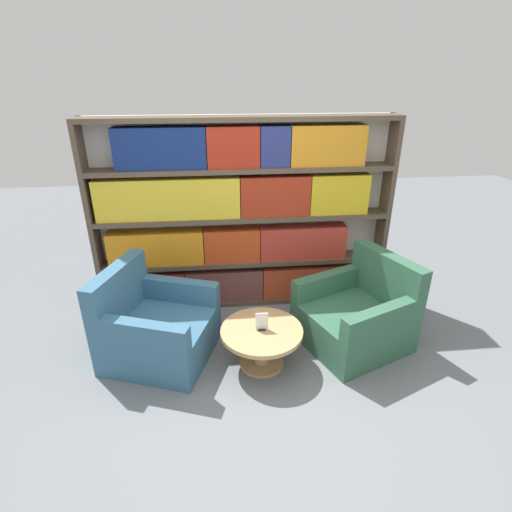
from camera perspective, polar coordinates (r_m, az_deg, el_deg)
name	(u,v)px	position (r m, az deg, el deg)	size (l,w,h in m)	color
ground_plane	(258,391)	(3.60, 0.23, -18.66)	(14.00, 14.00, 0.00)	slate
bookshelf	(240,218)	(4.36, -2.34, 5.44)	(3.21, 0.30, 2.09)	silver
armchair_left	(155,328)	(3.92, -14.20, -9.95)	(1.15, 1.12, 0.88)	#386684
armchair_right	(357,316)	(4.09, 14.24, -8.32)	(1.18, 1.16, 0.88)	#336047
coffee_table	(262,339)	(3.69, 0.81, -11.82)	(0.74, 0.74, 0.39)	tan
table_sign	(262,323)	(3.58, 0.83, -9.48)	(0.11, 0.06, 0.17)	black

